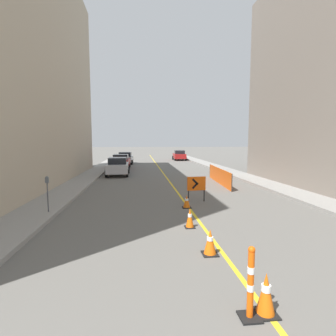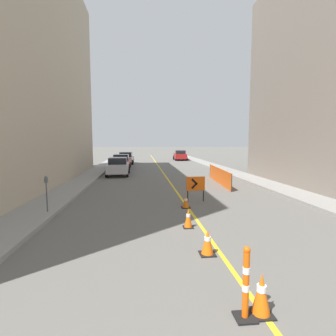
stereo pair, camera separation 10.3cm
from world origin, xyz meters
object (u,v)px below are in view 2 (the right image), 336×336
Objects in this scene: traffic_cone_fourth at (188,218)px; traffic_cone_second at (261,294)px; traffic_cone_fifth at (186,201)px; parked_car_curb_mid at (122,161)px; parked_car_opposite_side at (180,155)px; parking_meter_far_curb at (46,187)px; parked_car_curb_far at (126,158)px; delineator_post_front at (246,287)px; traffic_cone_third at (208,242)px; arrow_barricade_primary at (196,185)px; parked_car_curb_near at (118,166)px.

traffic_cone_second is at bearing -84.74° from traffic_cone_fourth.
traffic_cone_second is at bearing -89.61° from traffic_cone_fifth.
parked_car_curb_mid and parked_car_opposite_side have the same top height.
parking_meter_far_curb is at bearing 159.22° from traffic_cone_fourth.
parked_car_curb_far reaches higher than traffic_cone_second.
traffic_cone_third is at bearing 89.97° from delineator_post_front.
traffic_cone_fourth is 0.54× the size of delineator_post_front.
parked_car_curb_far is at bearing -139.41° from parked_car_opposite_side.
traffic_cone_third is 0.54× the size of delineator_post_front.
parked_car_opposite_side reaches higher than delineator_post_front.
parked_car_opposite_side is at bearing 83.19° from delineator_post_front.
parked_car_curb_mid reaches higher than traffic_cone_fourth.
delineator_post_front is (-0.26, -7.46, 0.26)m from traffic_cone_fifth.
delineator_post_front is 1.01× the size of arrow_barricade_primary.
traffic_cone_fifth is (-0.05, 7.39, -0.08)m from traffic_cone_second.
parked_car_curb_near is at bearing 102.57° from traffic_cone_third.
parked_car_curb_far is at bearing 87.98° from parked_car_curb_near.
traffic_cone_fifth is at bearing 90.39° from traffic_cone_second.
traffic_cone_third is 1.00× the size of traffic_cone_fourth.
traffic_cone_second is 7.39m from traffic_cone_fifth.
traffic_cone_fourth is 4.09m from arrow_barricade_primary.
traffic_cone_second is 0.17× the size of parked_car_opposite_side.
traffic_cone_third is at bearing -37.65° from parking_meter_far_curb.
parked_car_curb_mid is at bearing 84.92° from parking_meter_far_curb.
traffic_cone_third is 17.35m from parked_car_curb_near.
arrow_barricade_primary is (0.70, 1.19, 0.56)m from traffic_cone_fifth.
delineator_post_front reaches higher than traffic_cone_fifth.
parking_meter_far_curb is (-5.83, 6.72, 0.81)m from traffic_cone_second.
parked_car_curb_mid is at bearing 89.35° from parked_car_curb_near.
traffic_cone_second is 0.59× the size of delineator_post_front.
parked_car_opposite_side reaches higher than traffic_cone_second.
parked_car_opposite_side is at bearing 72.03° from parking_meter_far_curb.
delineator_post_front is at bearing -80.82° from parked_car_curb_near.
traffic_cone_fifth is 0.46× the size of delineator_post_front.
delineator_post_front is 0.29× the size of parked_car_curb_mid.
delineator_post_front is at bearing -94.04° from parked_car_opposite_side.
parked_car_curb_mid is (-3.89, 25.11, 0.25)m from delineator_post_front.
parked_car_opposite_side reaches higher than traffic_cone_fifth.
arrow_barricade_primary is at bearing -94.17° from parked_car_opposite_side.
traffic_cone_third is 0.16× the size of parked_car_curb_near.
delineator_post_front reaches higher than traffic_cone_second.
delineator_post_front is 0.87× the size of parking_meter_far_curb.
parked_car_curb_mid is at bearing -120.97° from parked_car_opposite_side.
parked_car_curb_near is 1.01× the size of parked_car_curb_mid.
parked_car_curb_mid reaches higher than traffic_cone_second.
traffic_cone_fourth is (-0.12, 2.21, -0.00)m from traffic_cone_third.
parked_car_curb_far reaches higher than traffic_cone_third.
parking_meter_far_curb reaches higher than parked_car_curb_mid.
traffic_cone_fourth is at bearing -95.20° from parked_car_opposite_side.
arrow_barricade_primary is at bearing 59.64° from traffic_cone_fifth.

